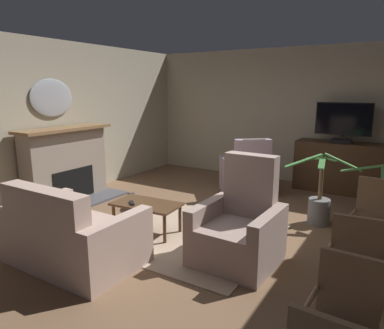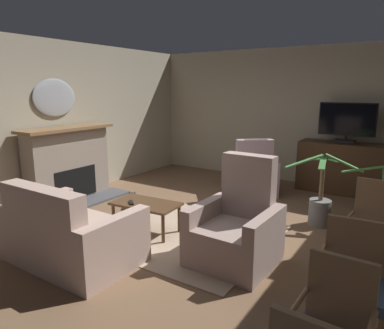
# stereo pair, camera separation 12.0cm
# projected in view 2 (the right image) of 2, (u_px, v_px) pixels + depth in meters

# --- Properties ---
(ground_plane) EXTENTS (6.21, 7.25, 0.04)m
(ground_plane) POSITION_uv_depth(u_px,v_px,m) (193.00, 231.00, 4.88)
(ground_plane) COLOR brown
(wall_back) EXTENTS (6.21, 0.10, 2.73)m
(wall_back) POSITION_uv_depth(u_px,v_px,m) (281.00, 115.00, 7.35)
(wall_back) COLOR #B2A88E
(wall_back) RESTS_ON ground_plane
(wall_left) EXTENTS (0.10, 7.25, 2.73)m
(wall_left) POSITION_uv_depth(u_px,v_px,m) (55.00, 121.00, 6.11)
(wall_left) COLOR #B2A88E
(wall_left) RESTS_ON ground_plane
(rug_central) EXTENTS (2.17, 2.05, 0.01)m
(rug_central) POSITION_uv_depth(u_px,v_px,m) (188.00, 234.00, 4.70)
(rug_central) COLOR tan
(rug_central) RESTS_ON ground_plane
(fireplace) EXTENTS (0.84, 1.70, 1.28)m
(fireplace) POSITION_uv_depth(u_px,v_px,m) (69.00, 166.00, 6.07)
(fireplace) COLOR #4C4C51
(fireplace) RESTS_ON ground_plane
(wall_mirror_oval) EXTENTS (0.06, 0.83, 0.63)m
(wall_mirror_oval) POSITION_uv_depth(u_px,v_px,m) (55.00, 98.00, 5.96)
(wall_mirror_oval) COLOR #B2B7BF
(tv_cabinet) EXTENTS (1.59, 0.57, 0.94)m
(tv_cabinet) POSITION_uv_depth(u_px,v_px,m) (343.00, 169.00, 6.53)
(tv_cabinet) COLOR black
(tv_cabinet) RESTS_ON ground_plane
(television) EXTENTS (0.97, 0.20, 0.73)m
(television) POSITION_uv_depth(u_px,v_px,m) (347.00, 122.00, 6.30)
(television) COLOR black
(television) RESTS_ON tv_cabinet
(coffee_table) EXTENTS (0.94, 0.56, 0.42)m
(coffee_table) POSITION_uv_depth(u_px,v_px,m) (146.00, 206.00, 4.73)
(coffee_table) COLOR #4C331E
(coffee_table) RESTS_ON ground_plane
(tv_remote) EXTENTS (0.16, 0.15, 0.02)m
(tv_remote) POSITION_uv_depth(u_px,v_px,m) (131.00, 202.00, 4.69)
(tv_remote) COLOR black
(tv_remote) RESTS_ON coffee_table
(sofa_floral) EXTENTS (1.44, 0.93, 0.94)m
(sofa_floral) POSITION_uv_depth(u_px,v_px,m) (70.00, 236.00, 3.91)
(sofa_floral) COLOR #BC9E8E
(sofa_floral) RESTS_ON ground_plane
(armchair_angled_to_table) EXTENTS (0.89, 0.88, 1.18)m
(armchair_angled_to_table) POSITION_uv_depth(u_px,v_px,m) (236.00, 231.00, 3.93)
(armchair_angled_to_table) COLOR #A3897F
(armchair_angled_to_table) RESTS_ON ground_plane
(armchair_by_fireplace) EXTENTS (1.22, 1.21, 1.08)m
(armchair_by_fireplace) POSITION_uv_depth(u_px,v_px,m) (250.00, 176.00, 6.46)
(armchair_by_fireplace) COLOR #AD93A3
(armchair_by_fireplace) RESTS_ON ground_plane
(side_chair_nearest_door) EXTENTS (0.53, 0.49, 0.93)m
(side_chair_nearest_door) POSITION_uv_depth(u_px,v_px,m) (353.00, 278.00, 2.67)
(side_chair_nearest_door) COLOR #42567A
(side_chair_nearest_door) RESTS_ON ground_plane
(side_chair_beside_plant) EXTENTS (0.49, 0.50, 1.04)m
(side_chair_beside_plant) POSITION_uv_depth(u_px,v_px,m) (371.00, 233.00, 3.44)
(side_chair_beside_plant) COLOR #42567A
(side_chair_beside_plant) RESTS_ON ground_plane
(potted_plant_on_hearth_side) EXTENTS (0.84, 0.83, 0.95)m
(potted_plant_on_hearth_side) POSITION_uv_depth(u_px,v_px,m) (380.00, 218.00, 4.65)
(potted_plant_on_hearth_side) COLOR beige
(potted_plant_on_hearth_side) RESTS_ON ground_plane
(potted_plant_tall_palm_by_window) EXTENTS (0.97, 0.65, 1.04)m
(potted_plant_tall_palm_by_window) POSITION_uv_depth(u_px,v_px,m) (320.00, 207.00, 4.99)
(potted_plant_tall_palm_by_window) COLOR slate
(potted_plant_tall_palm_by_window) RESTS_ON ground_plane
(cat) EXTENTS (0.55, 0.53, 0.23)m
(cat) POSITION_uv_depth(u_px,v_px,m) (134.00, 202.00, 5.73)
(cat) COLOR #2D2D33
(cat) RESTS_ON ground_plane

